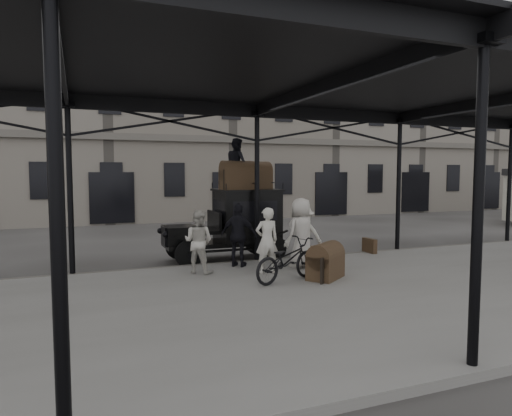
# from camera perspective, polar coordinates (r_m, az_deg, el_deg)

# --- Properties ---
(ground) EXTENTS (120.00, 120.00, 0.00)m
(ground) POSITION_cam_1_polar(r_m,az_deg,el_deg) (11.62, 3.79, -8.94)
(ground) COLOR #383533
(ground) RESTS_ON ground
(platform) EXTENTS (28.00, 8.00, 0.15)m
(platform) POSITION_cam_1_polar(r_m,az_deg,el_deg) (9.89, 8.83, -10.95)
(platform) COLOR slate
(platform) RESTS_ON ground
(canopy) EXTENTS (22.50, 9.00, 4.74)m
(canopy) POSITION_cam_1_polar(r_m,az_deg,el_deg) (9.96, 8.31, 15.44)
(canopy) COLOR black
(canopy) RESTS_ON ground
(building_frontage) EXTENTS (64.00, 8.00, 14.00)m
(building_frontage) POSITION_cam_1_polar(r_m,az_deg,el_deg) (28.95, -11.89, 12.95)
(building_frontage) COLOR slate
(building_frontage) RESTS_ON ground
(taxi) EXTENTS (3.65, 1.55, 2.18)m
(taxi) POSITION_cam_1_polar(r_m,az_deg,el_deg) (14.04, -2.37, -1.62)
(taxi) COLOR black
(taxi) RESTS_ON ground
(porter_left) EXTENTS (0.61, 0.41, 1.67)m
(porter_left) POSITION_cam_1_polar(r_m,az_deg,el_deg) (11.54, 1.36, -4.06)
(porter_left) COLOR silver
(porter_left) RESTS_ON platform
(porter_midleft) EXTENTS (0.99, 0.96, 1.60)m
(porter_midleft) POSITION_cam_1_polar(r_m,az_deg,el_deg) (11.64, -7.21, -4.18)
(porter_midleft) COLOR beige
(porter_midleft) RESTS_ON platform
(porter_centre) EXTENTS (1.07, 0.89, 1.87)m
(porter_centre) POSITION_cam_1_polar(r_m,az_deg,el_deg) (12.24, 5.65, -3.11)
(porter_centre) COLOR beige
(porter_centre) RESTS_ON platform
(porter_official) EXTENTS (1.04, 0.96, 1.71)m
(porter_official) POSITION_cam_1_polar(r_m,az_deg,el_deg) (12.31, -2.17, -3.41)
(porter_official) COLOR black
(porter_official) RESTS_ON platform
(porter_right) EXTENTS (1.17, 0.82, 1.65)m
(porter_right) POSITION_cam_1_polar(r_m,az_deg,el_deg) (12.52, 5.94, -3.44)
(porter_right) COLOR beige
(porter_right) RESTS_ON platform
(bicycle) EXTENTS (2.04, 1.29, 1.01)m
(bicycle) POSITION_cam_1_polar(r_m,az_deg,el_deg) (10.75, 3.89, -6.47)
(bicycle) COLOR black
(bicycle) RESTS_ON platform
(porter_roof) EXTENTS (0.67, 0.81, 1.54)m
(porter_roof) POSITION_cam_1_polar(r_m,az_deg,el_deg) (13.86, -2.38, 5.54)
(porter_roof) COLOR black
(porter_roof) RESTS_ON taxi
(steamer_trunk_roof_near) EXTENTS (1.00, 0.64, 0.71)m
(steamer_trunk_roof_near) POSITION_cam_1_polar(r_m,az_deg,el_deg) (13.70, -2.37, 3.82)
(steamer_trunk_roof_near) COLOR #483421
(steamer_trunk_roof_near) RESTS_ON taxi
(steamer_trunk_roof_far) EXTENTS (1.06, 0.76, 0.71)m
(steamer_trunk_roof_far) POSITION_cam_1_polar(r_m,az_deg,el_deg) (14.38, -0.12, 3.85)
(steamer_trunk_roof_far) COLOR #483421
(steamer_trunk_roof_far) RESTS_ON taxi
(steamer_trunk_platform) EXTENTS (1.15, 1.07, 0.72)m
(steamer_trunk_platform) POSITION_cam_1_polar(r_m,az_deg,el_deg) (11.14, 8.68, -6.88)
(steamer_trunk_platform) COLOR #483421
(steamer_trunk_platform) RESTS_ON platform
(wicker_hamper) EXTENTS (0.63, 0.49, 0.50)m
(wicker_hamper) POSITION_cam_1_polar(r_m,az_deg,el_deg) (12.86, 8.46, -5.85)
(wicker_hamper) COLOR brown
(wicker_hamper) RESTS_ON platform
(suitcase_upright) EXTENTS (0.16, 0.60, 0.45)m
(suitcase_upright) POSITION_cam_1_polar(r_m,az_deg,el_deg) (14.96, 14.00, -4.57)
(suitcase_upright) COLOR #483421
(suitcase_upright) RESTS_ON platform
(suitcase_flat) EXTENTS (0.61, 0.23, 0.40)m
(suitcase_flat) POSITION_cam_1_polar(r_m,az_deg,el_deg) (13.06, 6.89, -5.90)
(suitcase_flat) COLOR #483421
(suitcase_flat) RESTS_ON platform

